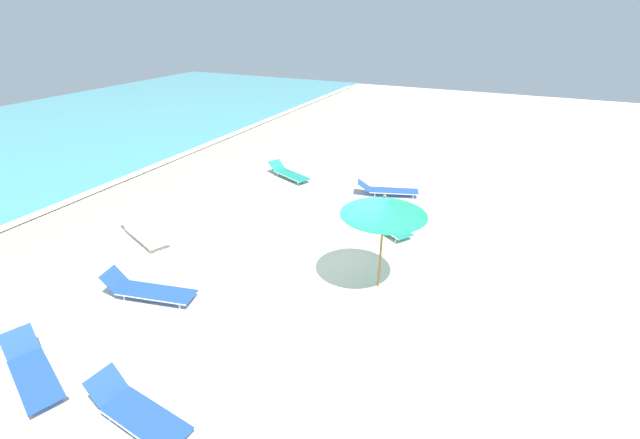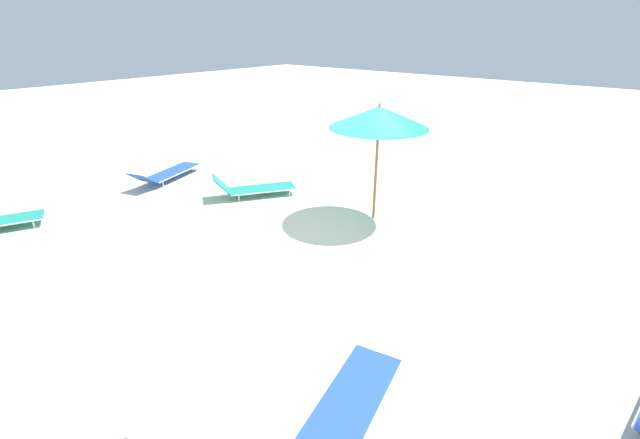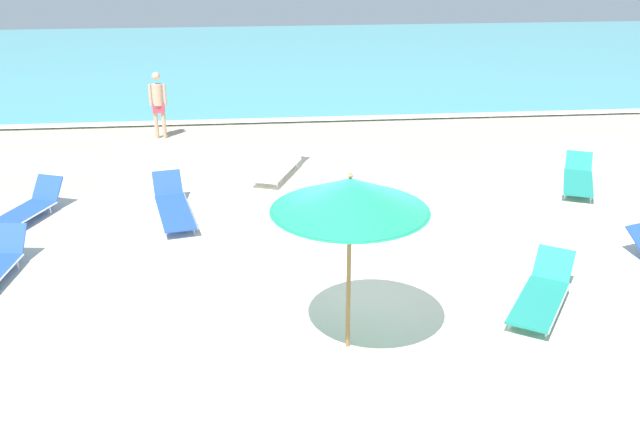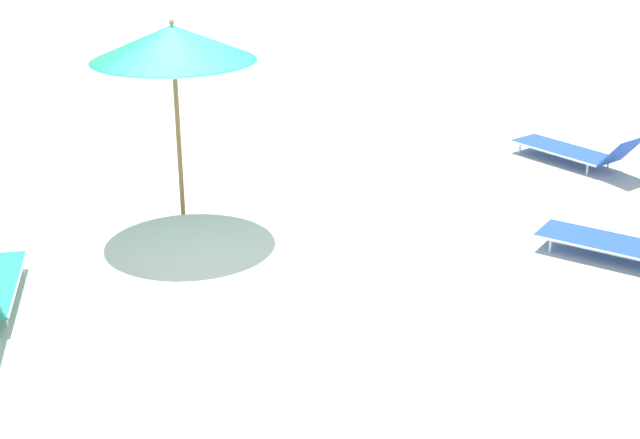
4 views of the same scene
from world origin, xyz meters
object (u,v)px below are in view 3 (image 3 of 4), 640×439
object	(u,v)px
sun_lounger_mid_beach_pair_b	(173,206)
sun_lounger_under_umbrella	(578,178)
sun_lounger_near_water_right	(280,165)
sun_lounger_mid_beach_pair_a	(542,293)
beachgoer_wading_adult	(158,101)
sun_lounger_mid_beach_solo	(24,210)
beach_umbrella	(350,195)

from	to	relation	value
sun_lounger_mid_beach_pair_b	sun_lounger_under_umbrella	bearing A→B (deg)	-6.42
sun_lounger_near_water_right	sun_lounger_mid_beach_pair_a	bearing A→B (deg)	-39.28
sun_lounger_under_umbrella	beachgoer_wading_adult	xyz separation A→B (m)	(-9.46, 4.69, 0.79)
sun_lounger_mid_beach_pair_a	sun_lounger_near_water_right	bearing A→B (deg)	152.93
sun_lounger_mid_beach_pair_a	sun_lounger_mid_beach_solo	bearing A→B (deg)	-172.17
sun_lounger_mid_beach_pair_b	sun_lounger_near_water_right	bearing A→B (deg)	34.97
sun_lounger_under_umbrella	beachgoer_wading_adult	world-z (taller)	beachgoer_wading_adult
sun_lounger_mid_beach_solo	sun_lounger_mid_beach_pair_b	bearing A→B (deg)	20.32
sun_lounger_near_water_right	sun_lounger_mid_beach_pair_b	xyz separation A→B (m)	(-2.20, -2.35, 0.01)
sun_lounger_mid_beach_solo	sun_lounger_mid_beach_pair_a	size ratio (longest dim) A/B	1.05
sun_lounger_mid_beach_pair_a	beachgoer_wading_adult	distance (m)	11.76
beachgoer_wading_adult	sun_lounger_mid_beach_solo	bearing A→B (deg)	-109.90
sun_lounger_near_water_right	beach_umbrella	bearing A→B (deg)	-64.00
sun_lounger_under_umbrella	beach_umbrella	bearing A→B (deg)	-111.65
beach_umbrella	sun_lounger_under_umbrella	size ratio (longest dim) A/B	1.14
sun_lounger_mid_beach_solo	sun_lounger_mid_beach_pair_b	distance (m)	2.86
sun_lounger_mid_beach_solo	beachgoer_wading_adult	xyz separation A→B (m)	(2.03, 5.46, 0.78)
sun_lounger_near_water_right	sun_lounger_mid_beach_pair_b	distance (m)	3.22
sun_lounger_under_umbrella	beachgoer_wading_adult	size ratio (longest dim) A/B	1.25
beach_umbrella	sun_lounger_mid_beach_pair_b	size ratio (longest dim) A/B	1.09
sun_lounger_near_water_right	sun_lounger_mid_beach_solo	bearing A→B (deg)	-134.33
beach_umbrella	sun_lounger_near_water_right	size ratio (longest dim) A/B	1.08
beach_umbrella	beachgoer_wading_adult	world-z (taller)	beach_umbrella
sun_lounger_mid_beach_solo	beachgoer_wading_adult	size ratio (longest dim) A/B	1.19
sun_lounger_near_water_right	beachgoer_wading_adult	bearing A→B (deg)	154.91
beach_umbrella	sun_lounger_mid_beach_pair_a	xyz separation A→B (m)	(3.05, 0.79, -2.00)
sun_lounger_under_umbrella	sun_lounger_mid_beach_pair_a	world-z (taller)	sun_lounger_mid_beach_pair_a
beachgoer_wading_adult	sun_lounger_mid_beach_pair_b	bearing A→B (deg)	-81.02
beach_umbrella	sun_lounger_near_water_right	bearing A→B (deg)	94.64
beachgoer_wading_adult	sun_lounger_mid_beach_pair_a	bearing A→B (deg)	-54.90
sun_lounger_near_water_right	beachgoer_wading_adult	xyz separation A→B (m)	(-3.02, 3.18, 0.79)
sun_lounger_near_water_right	sun_lounger_mid_beach_pair_a	distance (m)	7.43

